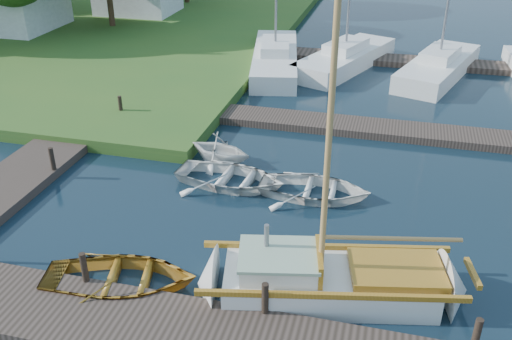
% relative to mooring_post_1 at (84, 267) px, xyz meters
% --- Properties ---
extents(ground, '(160.00, 160.00, 0.00)m').
position_rel_mooring_post_1_xyz_m(ground, '(3.00, 5.00, -0.70)').
color(ground, black).
rests_on(ground, ground).
extents(near_dock, '(18.00, 2.20, 0.30)m').
position_rel_mooring_post_1_xyz_m(near_dock, '(3.00, -1.00, -0.55)').
color(near_dock, '#2E251E').
rests_on(near_dock, ground).
extents(left_dock, '(2.20, 18.00, 0.30)m').
position_rel_mooring_post_1_xyz_m(left_dock, '(-5.00, 7.00, -0.55)').
color(left_dock, '#2E251E').
rests_on(left_dock, ground).
extents(far_dock, '(14.00, 1.60, 0.30)m').
position_rel_mooring_post_1_xyz_m(far_dock, '(5.00, 11.50, -0.55)').
color(far_dock, '#2E251E').
rests_on(far_dock, ground).
extents(mooring_post_1, '(0.16, 0.16, 0.80)m').
position_rel_mooring_post_1_xyz_m(mooring_post_1, '(0.00, 0.00, 0.00)').
color(mooring_post_1, black).
rests_on(mooring_post_1, near_dock).
extents(mooring_post_2, '(0.16, 0.16, 0.80)m').
position_rel_mooring_post_1_xyz_m(mooring_post_2, '(4.50, 0.00, 0.00)').
color(mooring_post_2, black).
rests_on(mooring_post_2, near_dock).
extents(mooring_post_3, '(0.16, 0.16, 0.80)m').
position_rel_mooring_post_1_xyz_m(mooring_post_3, '(9.00, 0.00, 0.00)').
color(mooring_post_3, black).
rests_on(mooring_post_3, near_dock).
extents(mooring_post_4, '(0.16, 0.16, 0.80)m').
position_rel_mooring_post_1_xyz_m(mooring_post_4, '(-4.00, 5.00, 0.00)').
color(mooring_post_4, black).
rests_on(mooring_post_4, left_dock).
extents(mooring_post_5, '(0.16, 0.16, 0.80)m').
position_rel_mooring_post_1_xyz_m(mooring_post_5, '(-4.00, 10.00, 0.00)').
color(mooring_post_5, black).
rests_on(mooring_post_5, left_dock).
extents(sailboat, '(7.40, 3.43, 9.83)m').
position_rel_mooring_post_1_xyz_m(sailboat, '(5.91, 1.36, -0.36)').
color(sailboat, white).
rests_on(sailboat, ground).
extents(dinghy, '(4.28, 3.48, 0.78)m').
position_rel_mooring_post_1_xyz_m(dinghy, '(0.75, 0.30, -0.31)').
color(dinghy, brown).
rests_on(dinghy, ground).
extents(tender_a, '(3.84, 2.90, 0.75)m').
position_rel_mooring_post_1_xyz_m(tender_a, '(1.88, 5.98, -0.32)').
color(tender_a, white).
rests_on(tender_a, ground).
extents(tender_b, '(2.77, 2.54, 1.23)m').
position_rel_mooring_post_1_xyz_m(tender_b, '(1.06, 7.45, -0.08)').
color(tender_b, white).
rests_on(tender_b, ground).
extents(tender_c, '(3.55, 2.56, 0.73)m').
position_rel_mooring_post_1_xyz_m(tender_c, '(4.68, 5.93, -0.34)').
color(tender_c, white).
rests_on(tender_c, ground).
extents(marina_boat_0, '(3.84, 8.81, 10.26)m').
position_rel_mooring_post_1_xyz_m(marina_boat_0, '(0.52, 18.64, -0.14)').
color(marina_boat_0, white).
rests_on(marina_boat_0, ground).
extents(marina_boat_1, '(4.81, 7.87, 10.66)m').
position_rel_mooring_post_1_xyz_m(marina_boat_1, '(4.05, 19.56, -0.13)').
color(marina_boat_1, white).
rests_on(marina_boat_1, ground).
extents(marina_boat_2, '(4.42, 7.80, 11.64)m').
position_rel_mooring_post_1_xyz_m(marina_boat_2, '(8.72, 19.24, -0.12)').
color(marina_boat_2, white).
rests_on(marina_boat_2, ground).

